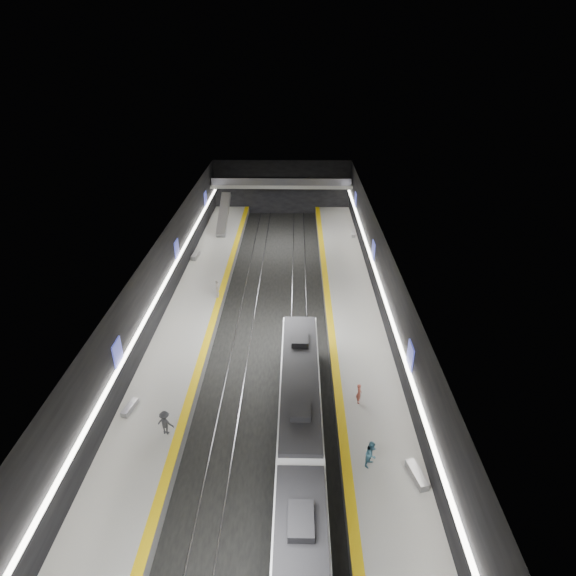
{
  "coord_description": "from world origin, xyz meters",
  "views": [
    {
      "loc": [
        2.18,
        -34.66,
        23.76
      ],
      "look_at": [
        1.41,
        6.46,
        2.2
      ],
      "focal_mm": 30.0,
      "sensor_mm": 36.0,
      "label": 1
    }
  ],
  "objects_px": {
    "bench_right_far": "(353,234)",
    "passenger_right_a": "(359,394)",
    "escalator": "(223,214)",
    "bench_left_far": "(195,256)",
    "passenger_left_a": "(217,289)",
    "bench_left_near": "(130,408)",
    "bench_right_near": "(417,475)",
    "train": "(300,483)",
    "passenger_left_b": "(165,423)",
    "passenger_right_b": "(372,454)"
  },
  "relations": [
    {
      "from": "bench_left_far",
      "to": "passenger_left_b",
      "type": "relative_size",
      "value": 1.2
    },
    {
      "from": "escalator",
      "to": "passenger_right_a",
      "type": "relative_size",
      "value": 5.22
    },
    {
      "from": "escalator",
      "to": "bench_left_far",
      "type": "xyz_separation_m",
      "value": [
        -2.0,
        -9.83,
        -1.65
      ]
    },
    {
      "from": "bench_left_far",
      "to": "bench_right_near",
      "type": "height_order",
      "value": "bench_left_far"
    },
    {
      "from": "train",
      "to": "bench_right_far",
      "type": "xyz_separation_m",
      "value": [
        7.0,
        39.85,
        -0.99
      ]
    },
    {
      "from": "bench_left_far",
      "to": "bench_right_far",
      "type": "xyz_separation_m",
      "value": [
        19.0,
        7.26,
        -0.05
      ]
    },
    {
      "from": "bench_left_far",
      "to": "passenger_left_a",
      "type": "height_order",
      "value": "passenger_left_a"
    },
    {
      "from": "bench_right_near",
      "to": "passenger_right_a",
      "type": "height_order",
      "value": "passenger_right_a"
    },
    {
      "from": "train",
      "to": "bench_left_near",
      "type": "height_order",
      "value": "train"
    },
    {
      "from": "passenger_left_a",
      "to": "passenger_right_a",
      "type": "bearing_deg",
      "value": 41.29
    },
    {
      "from": "bench_left_near",
      "to": "bench_right_near",
      "type": "distance_m",
      "value": 19.2
    },
    {
      "from": "bench_right_far",
      "to": "passenger_left_b",
      "type": "bearing_deg",
      "value": -109.03
    },
    {
      "from": "escalator",
      "to": "bench_left_near",
      "type": "distance_m",
      "value": 35.6
    },
    {
      "from": "bench_left_far",
      "to": "bench_right_far",
      "type": "relative_size",
      "value": 1.25
    },
    {
      "from": "escalator",
      "to": "bench_right_near",
      "type": "xyz_separation_m",
      "value": [
        16.78,
        -40.93,
        -1.65
      ]
    },
    {
      "from": "bench_right_far",
      "to": "bench_left_far",
      "type": "bearing_deg",
      "value": -154.12
    },
    {
      "from": "bench_left_near",
      "to": "passenger_right_a",
      "type": "relative_size",
      "value": 1.09
    },
    {
      "from": "bench_right_near",
      "to": "passenger_left_a",
      "type": "xyz_separation_m",
      "value": [
        -14.78,
        21.67,
        0.67
      ]
    },
    {
      "from": "bench_left_far",
      "to": "passenger_right_a",
      "type": "distance_m",
      "value": 29.42
    },
    {
      "from": "escalator",
      "to": "bench_right_far",
      "type": "distance_m",
      "value": 17.28
    },
    {
      "from": "bench_left_far",
      "to": "bench_right_near",
      "type": "distance_m",
      "value": 36.34
    },
    {
      "from": "bench_right_far",
      "to": "passenger_right_a",
      "type": "xyz_separation_m",
      "value": [
        -2.88,
        -31.86,
        0.56
      ]
    },
    {
      "from": "bench_right_far",
      "to": "passenger_left_a",
      "type": "relative_size",
      "value": 0.9
    },
    {
      "from": "escalator",
      "to": "bench_right_far",
      "type": "xyz_separation_m",
      "value": [
        17.0,
        -2.56,
        -1.7
      ]
    },
    {
      "from": "train",
      "to": "passenger_left_b",
      "type": "distance_m",
      "value": 9.85
    },
    {
      "from": "bench_right_far",
      "to": "escalator",
      "type": "bearing_deg",
      "value": 176.39
    },
    {
      "from": "passenger_right_a",
      "to": "passenger_left_b",
      "type": "distance_m",
      "value": 13.12
    },
    {
      "from": "escalator",
      "to": "passenger_left_a",
      "type": "distance_m",
      "value": 19.4
    },
    {
      "from": "passenger_right_a",
      "to": "passenger_right_b",
      "type": "height_order",
      "value": "passenger_right_b"
    },
    {
      "from": "passenger_right_b",
      "to": "bench_right_far",
      "type": "bearing_deg",
      "value": 32.35
    },
    {
      "from": "bench_left_far",
      "to": "bench_right_far",
      "type": "distance_m",
      "value": 20.34
    },
    {
      "from": "bench_left_far",
      "to": "passenger_left_a",
      "type": "distance_m",
      "value": 10.28
    },
    {
      "from": "train",
      "to": "bench_left_far",
      "type": "distance_m",
      "value": 34.74
    },
    {
      "from": "escalator",
      "to": "bench_left_far",
      "type": "distance_m",
      "value": 10.16
    },
    {
      "from": "passenger_left_b",
      "to": "passenger_right_a",
      "type": "bearing_deg",
      "value": -151.84
    },
    {
      "from": "bench_left_near",
      "to": "passenger_left_a",
      "type": "bearing_deg",
      "value": 89.65
    },
    {
      "from": "train",
      "to": "passenger_left_a",
      "type": "relative_size",
      "value": 16.35
    },
    {
      "from": "train",
      "to": "passenger_left_b",
      "type": "height_order",
      "value": "train"
    },
    {
      "from": "bench_left_near",
      "to": "passenger_right_b",
      "type": "xyz_separation_m",
      "value": [
        15.88,
        -4.44,
        0.68
      ]
    },
    {
      "from": "train",
      "to": "escalator",
      "type": "bearing_deg",
      "value": 103.27
    },
    {
      "from": "bench_left_near",
      "to": "bench_right_near",
      "type": "relative_size",
      "value": 0.82
    },
    {
      "from": "passenger_left_a",
      "to": "bench_right_far",
      "type": "bearing_deg",
      "value": 140.73
    },
    {
      "from": "train",
      "to": "bench_left_near",
      "type": "distance_m",
      "value": 13.57
    },
    {
      "from": "bench_left_near",
      "to": "bench_left_far",
      "type": "height_order",
      "value": "bench_left_far"
    },
    {
      "from": "bench_right_near",
      "to": "passenger_left_b",
      "type": "height_order",
      "value": "passenger_left_b"
    },
    {
      "from": "train",
      "to": "bench_left_near",
      "type": "bearing_deg",
      "value": 149.4
    },
    {
      "from": "bench_right_near",
      "to": "bench_right_far",
      "type": "xyz_separation_m",
      "value": [
        0.22,
        38.37,
        -0.05
      ]
    },
    {
      "from": "bench_left_near",
      "to": "passenger_left_a",
      "type": "height_order",
      "value": "passenger_left_a"
    },
    {
      "from": "passenger_right_a",
      "to": "escalator",
      "type": "bearing_deg",
      "value": 20.67
    },
    {
      "from": "bench_right_far",
      "to": "passenger_left_a",
      "type": "distance_m",
      "value": 22.46
    }
  ]
}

